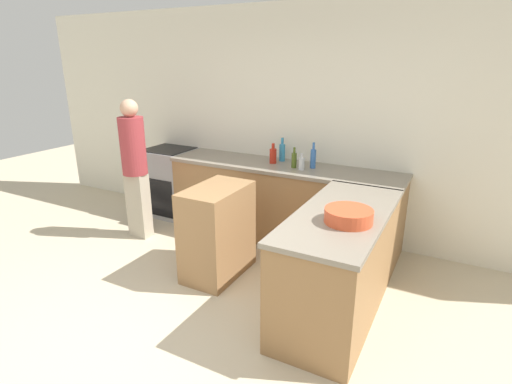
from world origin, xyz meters
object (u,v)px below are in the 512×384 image
at_px(water_bottle_blue, 313,158).
at_px(dish_soap_bottle, 282,152).
at_px(range_oven, 170,182).
at_px(person_by_range, 135,164).
at_px(island_table, 218,232).
at_px(vinegar_bottle_clear, 302,163).
at_px(hot_sauce_bottle, 273,155).
at_px(mixing_bowl, 349,216).
at_px(olive_oil_bottle, 294,160).

relative_size(water_bottle_blue, dish_soap_bottle, 1.04).
bearing_deg(range_oven, person_by_range, -78.94).
bearing_deg(person_by_range, island_table, -12.96).
relative_size(island_table, vinegar_bottle_clear, 5.02).
bearing_deg(island_table, hot_sauce_bottle, 86.32).
bearing_deg(mixing_bowl, hot_sauce_bottle, 133.43).
relative_size(hot_sauce_bottle, vinegar_bottle_clear, 1.28).
distance_m(water_bottle_blue, person_by_range, 2.07).
bearing_deg(dish_soap_bottle, water_bottle_blue, -17.17).
xyz_separation_m(water_bottle_blue, hot_sauce_bottle, (-0.49, -0.01, -0.02)).
relative_size(island_table, olive_oil_bottle, 3.94).
bearing_deg(hot_sauce_bottle, dish_soap_bottle, 70.73).
distance_m(olive_oil_bottle, person_by_range, 1.86).
bearing_deg(olive_oil_bottle, range_oven, 178.00).
height_order(vinegar_bottle_clear, person_by_range, person_by_range).
height_order(water_bottle_blue, dish_soap_bottle, water_bottle_blue).
relative_size(mixing_bowl, vinegar_bottle_clear, 1.99).
bearing_deg(mixing_bowl, water_bottle_blue, 120.00).
bearing_deg(olive_oil_bottle, dish_soap_bottle, 138.01).
distance_m(island_table, dish_soap_bottle, 1.38).
bearing_deg(olive_oil_bottle, person_by_range, -157.21).
relative_size(mixing_bowl, hot_sauce_bottle, 1.55).
bearing_deg(range_oven, island_table, -36.18).
xyz_separation_m(range_oven, olive_oil_bottle, (1.87, -0.07, 0.55)).
xyz_separation_m(range_oven, hot_sauce_bottle, (1.57, 0.01, 0.55)).
distance_m(island_table, mixing_bowl, 1.46).
relative_size(island_table, water_bottle_blue, 3.15).
bearing_deg(mixing_bowl, vinegar_bottle_clear, 125.23).
xyz_separation_m(island_table, mixing_bowl, (1.35, -0.24, 0.51)).
relative_size(water_bottle_blue, hot_sauce_bottle, 1.24).
bearing_deg(person_by_range, hot_sauce_bottle, 29.46).
relative_size(mixing_bowl, dish_soap_bottle, 1.30).
height_order(water_bottle_blue, olive_oil_bottle, water_bottle_blue).
relative_size(range_oven, water_bottle_blue, 3.19).
xyz_separation_m(hot_sauce_bottle, dish_soap_bottle, (0.05, 0.15, 0.02)).
xyz_separation_m(dish_soap_bottle, vinegar_bottle_clear, (0.36, -0.26, -0.04)).
relative_size(mixing_bowl, water_bottle_blue, 1.25).
distance_m(hot_sauce_bottle, person_by_range, 1.63).
height_order(water_bottle_blue, vinegar_bottle_clear, water_bottle_blue).
distance_m(vinegar_bottle_clear, person_by_range, 1.95).
bearing_deg(olive_oil_bottle, water_bottle_blue, 24.39).
bearing_deg(island_table, dish_soap_bottle, 84.43).
bearing_deg(hot_sauce_bottle, vinegar_bottle_clear, -15.96).
bearing_deg(vinegar_bottle_clear, water_bottle_blue, 55.29).
xyz_separation_m(island_table, olive_oil_bottle, (0.37, 1.03, 0.55)).
height_order(water_bottle_blue, person_by_range, person_by_range).
height_order(island_table, hot_sauce_bottle, hot_sauce_bottle).
relative_size(range_oven, dish_soap_bottle, 3.33).
height_order(dish_soap_bottle, person_by_range, person_by_range).
xyz_separation_m(island_table, water_bottle_blue, (0.56, 1.12, 0.57)).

